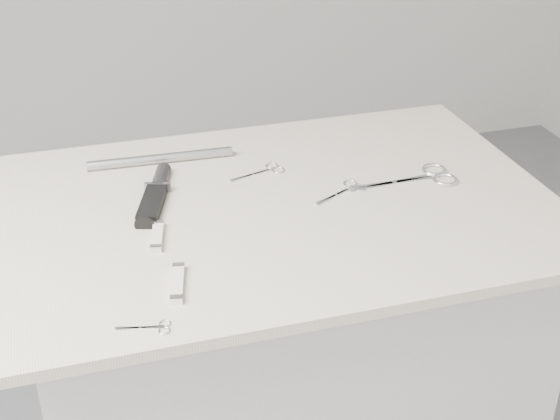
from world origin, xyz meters
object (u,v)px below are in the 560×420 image
object	(u,v)px
large_shears	(423,177)
embroidery_scissors_a	(347,190)
pocket_knife_b	(177,283)
plinth	(281,395)
metal_rail	(160,159)
embroidery_scissors_b	(265,171)
sheathed_knife	(156,192)
tiny_scissors	(151,328)
pocket_knife_a	(157,236)

from	to	relation	value
large_shears	embroidery_scissors_a	size ratio (longest dim) A/B	1.83
pocket_knife_b	plinth	bearing A→B (deg)	-35.07
metal_rail	pocket_knife_b	bearing A→B (deg)	-95.50
embroidery_scissors_b	sheathed_knife	distance (m)	0.22
pocket_knife_b	embroidery_scissors_b	bearing A→B (deg)	-22.29
large_shears	tiny_scissors	distance (m)	0.65
embroidery_scissors_a	embroidery_scissors_b	size ratio (longest dim) A/B	1.02
plinth	embroidery_scissors_b	bearing A→B (deg)	87.78
embroidery_scissors_b	tiny_scissors	world-z (taller)	same
pocket_knife_a	plinth	bearing A→B (deg)	-62.78
sheathed_knife	pocket_knife_b	world-z (taller)	sheathed_knife
embroidery_scissors_a	pocket_knife_a	world-z (taller)	pocket_knife_a
large_shears	pocket_knife_a	size ratio (longest dim) A/B	2.40
large_shears	pocket_knife_b	size ratio (longest dim) A/B	2.16
plinth	embroidery_scissors_a	distance (m)	0.49
embroidery_scissors_a	pocket_knife_a	size ratio (longest dim) A/B	1.31
embroidery_scissors_b	embroidery_scissors_a	bearing A→B (deg)	-60.15
plinth	large_shears	distance (m)	0.56
tiny_scissors	pocket_knife_a	xyz separation A→B (m)	(0.04, 0.24, 0.00)
embroidery_scissors_a	pocket_knife_a	distance (m)	0.38
pocket_knife_a	large_shears	bearing A→B (deg)	-69.75
pocket_knife_a	pocket_knife_b	xyz separation A→B (m)	(0.01, -0.15, 0.00)
pocket_knife_b	large_shears	bearing A→B (deg)	-54.54
plinth	pocket_knife_a	bearing A→B (deg)	-164.85
pocket_knife_b	pocket_knife_a	bearing A→B (deg)	15.88
large_shears	embroidery_scissors_b	world-z (taller)	large_shears
large_shears	embroidery_scissors_a	world-z (taller)	large_shears
sheathed_knife	pocket_knife_a	xyz separation A→B (m)	(-0.02, -0.16, -0.00)
large_shears	pocket_knife_a	bearing A→B (deg)	-173.86
tiny_scissors	sheathed_knife	size ratio (longest dim) A/B	0.39
plinth	large_shears	xyz separation A→B (m)	(0.29, 0.01, 0.47)
sheathed_knife	pocket_knife_b	xyz separation A→B (m)	(-0.01, -0.30, -0.00)
pocket_knife_b	metal_rail	size ratio (longest dim) A/B	0.34
embroidery_scissors_b	pocket_knife_b	distance (m)	0.41
plinth	large_shears	world-z (taller)	large_shears
plinth	pocket_knife_b	xyz separation A→B (m)	(-0.23, -0.21, 0.48)
large_shears	pocket_knife_b	distance (m)	0.56
plinth	embroidery_scissors_b	distance (m)	0.49
embroidery_scissors_a	embroidery_scissors_b	world-z (taller)	same
pocket_knife_a	metal_rail	xyz separation A→B (m)	(0.05, 0.29, 0.00)
embroidery_scissors_b	pocket_knife_b	world-z (taller)	pocket_knife_b
plinth	sheathed_knife	size ratio (longest dim) A/B	4.44
sheathed_knife	pocket_knife_a	size ratio (longest dim) A/B	2.24
embroidery_scissors_b	tiny_scissors	distance (m)	0.52
embroidery_scissors_b	large_shears	bearing A→B (deg)	-38.81
large_shears	tiny_scissors	size ratio (longest dim) A/B	2.75
tiny_scissors	embroidery_scissors_b	bearing A→B (deg)	69.17
embroidery_scissors_b	pocket_knife_a	world-z (taller)	pocket_knife_a
pocket_knife_a	embroidery_scissors_b	bearing A→B (deg)	-39.52
tiny_scissors	pocket_knife_a	size ratio (longest dim) A/B	0.87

